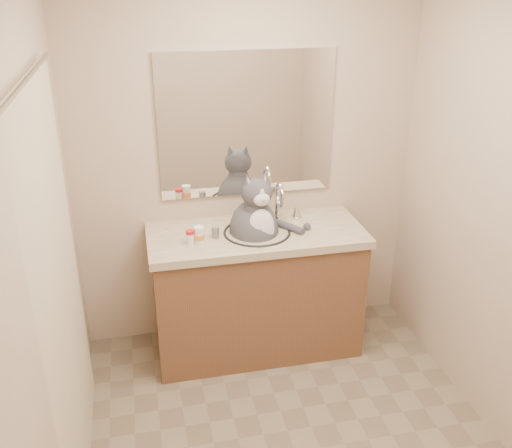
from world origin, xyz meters
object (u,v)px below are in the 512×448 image
at_px(pill_bottle_redcap, 190,237).
at_px(grey_canister, 215,232).
at_px(cat, 255,227).
at_px(pill_bottle_orange, 199,235).

xyz_separation_m(pill_bottle_redcap, grey_canister, (0.16, 0.05, -0.01)).
distance_m(cat, grey_canister, 0.25).
height_order(pill_bottle_orange, grey_canister, pill_bottle_orange).
height_order(pill_bottle_redcap, pill_bottle_orange, pill_bottle_orange).
bearing_deg(pill_bottle_redcap, cat, 11.64).
height_order(pill_bottle_redcap, grey_canister, pill_bottle_redcap).
distance_m(pill_bottle_orange, grey_canister, 0.12).
bearing_deg(pill_bottle_orange, grey_canister, 26.97).
relative_size(cat, pill_bottle_orange, 5.73).
bearing_deg(grey_canister, pill_bottle_orange, -153.03).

